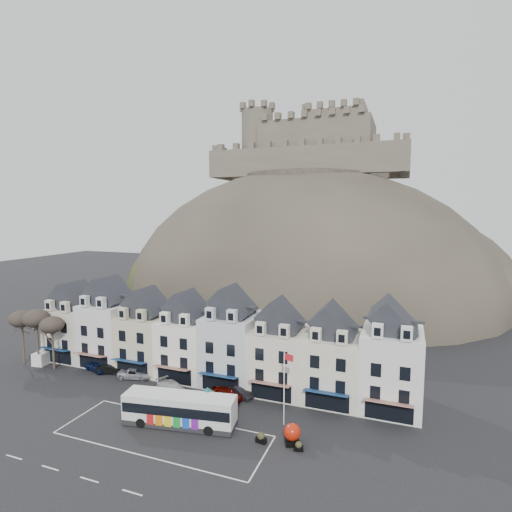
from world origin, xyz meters
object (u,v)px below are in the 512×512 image
Objects in this scene: white_van at (46,356)px; car_maroon at (226,394)px; red_buoy at (292,434)px; car_silver at (136,373)px; bus_shelter at (208,395)px; car_white at (173,388)px; flagpole at (285,383)px; bus at (180,408)px; car_navy at (97,366)px; car_black at (110,369)px; car_charcoal at (239,391)px.

car_maroon is at bearing -11.39° from white_van.
car_silver is (-24.57, 7.62, -0.39)m from red_buoy.
car_maroon is (-10.18, 6.21, -0.32)m from red_buoy.
car_white is at bearing 158.96° from bus_shelter.
bus_shelter is at bearing -127.75° from car_silver.
flagpole reaches higher than car_silver.
car_maroon is at bearing 100.83° from bus_shelter.
bus is 2.95× the size of car_navy.
flagpole is at bearing -15.26° from white_van.
white_van reaches higher than car_black.
car_navy is 0.88× the size of car_silver.
car_charcoal is at bearing -74.64° from car_navy.
car_white is (-4.73, 6.00, -1.14)m from bus.
flagpole reaches higher than car_navy.
car_navy reaches higher than car_black.
flagpole is at bearing 11.48° from bus.
car_black is 0.92× the size of car_maroon.
bus is 7.72m from car_white.
bus is at bearing -175.92° from red_buoy.
car_white is at bearing 172.65° from flagpole.
car_navy is at bearing 166.36° from red_buoy.
white_van is (-28.88, 8.50, -0.98)m from bus.
car_maroon is at bearing 63.68° from bus.
white_van is (-39.51, 4.48, -3.83)m from flagpole.
car_black is 12.16m from car_white.
car_charcoal is (22.43, 0.00, -0.06)m from car_navy.
car_navy is 22.43m from car_charcoal.
car_silver is at bearing -106.52° from car_black.
flagpole is 15.99m from car_white.
flagpole is at bearing -97.56° from car_maroon.
car_silver is 14.46m from car_maroon.
white_van is 9.83m from car_navy.
white_van is at bearing 154.37° from bus.
car_navy is at bearing 146.73° from bus.
white_van is at bearing 99.81° from car_maroon.
bus_shelter is 1.12× the size of car_white.
car_navy is at bearing 111.85° from car_charcoal.
red_buoy is 0.52× the size of car_black.
flagpole is 9.46m from car_charcoal.
bus_shelter is at bearing -165.97° from flagpole.
white_van reaches higher than car_charcoal.
flagpole is 30.28m from car_navy.
car_silver is at bearing 95.62° from car_white.
white_van is 31.09m from car_maroon.
white_van is 1.01× the size of car_navy.
car_white is 1.20× the size of car_maroon.
car_navy is (-31.40, 7.62, -0.34)m from red_buoy.
car_navy is (-19.05, 8.50, -1.19)m from bus.
car_silver is (-14.59, 6.54, -2.28)m from bus_shelter.
car_white reaches higher than car_charcoal.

